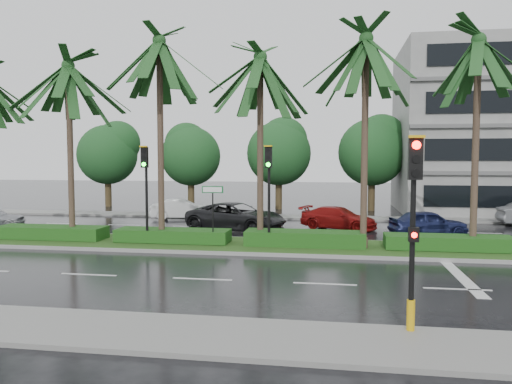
% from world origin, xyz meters
% --- Properties ---
extents(ground, '(120.00, 120.00, 0.00)m').
position_xyz_m(ground, '(0.00, 0.00, 0.00)').
color(ground, black).
rests_on(ground, ground).
extents(near_sidewalk, '(40.00, 2.40, 0.12)m').
position_xyz_m(near_sidewalk, '(0.00, -10.20, 0.06)').
color(near_sidewalk, gray).
rests_on(near_sidewalk, ground).
extents(far_sidewalk, '(40.00, 2.00, 0.12)m').
position_xyz_m(far_sidewalk, '(0.00, 12.00, 0.06)').
color(far_sidewalk, gray).
rests_on(far_sidewalk, ground).
extents(median, '(36.00, 4.00, 0.15)m').
position_xyz_m(median, '(0.00, 1.00, 0.08)').
color(median, gray).
rests_on(median, ground).
extents(hedge, '(35.20, 1.40, 0.60)m').
position_xyz_m(hedge, '(0.00, 1.00, 0.45)').
color(hedge, '#124114').
rests_on(hedge, median).
extents(lane_markings, '(34.00, 13.06, 0.01)m').
position_xyz_m(lane_markings, '(3.04, -0.43, 0.01)').
color(lane_markings, silver).
rests_on(lane_markings, ground).
extents(palm_row, '(26.30, 4.20, 9.84)m').
position_xyz_m(palm_row, '(-1.25, 1.02, 7.92)').
color(palm_row, '#3E2F23').
rests_on(palm_row, median).
extents(signal_near, '(0.34, 0.45, 4.36)m').
position_xyz_m(signal_near, '(6.00, -9.39, 2.50)').
color(signal_near, black).
rests_on(signal_near, near_sidewalk).
extents(signal_median_left, '(0.34, 0.42, 4.36)m').
position_xyz_m(signal_median_left, '(-4.00, 0.30, 3.00)').
color(signal_median_left, black).
rests_on(signal_median_left, median).
extents(signal_median_right, '(0.34, 0.42, 4.36)m').
position_xyz_m(signal_median_right, '(1.50, 0.30, 3.00)').
color(signal_median_right, black).
rests_on(signal_median_right, median).
extents(street_sign, '(0.95, 0.09, 2.60)m').
position_xyz_m(street_sign, '(-1.00, 0.48, 2.12)').
color(street_sign, black).
rests_on(street_sign, median).
extents(bg_trees, '(33.20, 5.58, 8.06)m').
position_xyz_m(bg_trees, '(1.61, 17.59, 4.71)').
color(bg_trees, '#3B301B').
rests_on(bg_trees, ground).
extents(car_white, '(2.32, 4.18, 1.31)m').
position_xyz_m(car_white, '(-5.50, 10.23, 0.65)').
color(car_white, silver).
rests_on(car_white, ground).
extents(car_darkgrey, '(4.08, 6.03, 1.53)m').
position_xyz_m(car_darkgrey, '(-1.00, 5.83, 0.77)').
color(car_darkgrey, black).
rests_on(car_darkgrey, ground).
extents(car_red, '(3.10, 4.61, 1.24)m').
position_xyz_m(car_red, '(4.50, 7.35, 0.62)').
color(car_red, maroon).
rests_on(car_red, ground).
extents(car_blue, '(2.51, 4.16, 1.32)m').
position_xyz_m(car_blue, '(9.00, 5.62, 0.66)').
color(car_blue, '#19204B').
rests_on(car_blue, ground).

